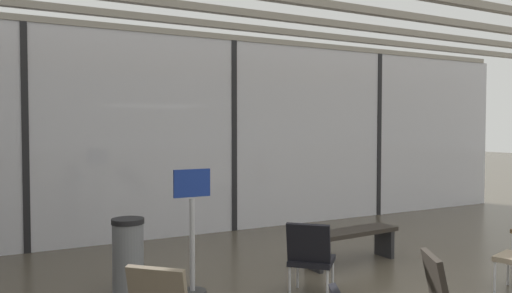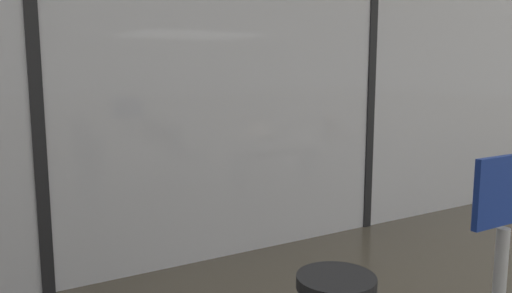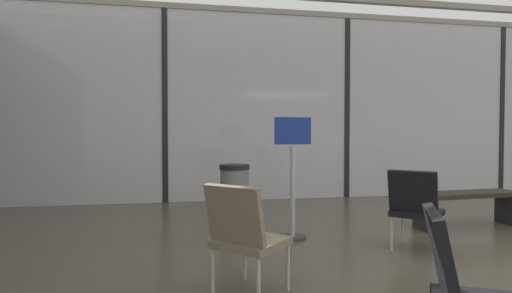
# 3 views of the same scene
# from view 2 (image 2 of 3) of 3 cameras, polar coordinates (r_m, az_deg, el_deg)

# --- Properties ---
(glass_curtain_wall) EXTENTS (14.00, 0.08, 3.51)m
(glass_curtain_wall) POSITION_cam_2_polar(r_m,az_deg,el_deg) (5.87, 12.71, 7.85)
(glass_curtain_wall) COLOR silver
(glass_curtain_wall) RESTS_ON ground
(window_mullion_0) EXTENTS (0.10, 0.12, 3.51)m
(window_mullion_0) POSITION_cam_2_polar(r_m,az_deg,el_deg) (4.29, -23.91, 7.11)
(window_mullion_0) COLOR black
(window_mullion_0) RESTS_ON ground
(window_mullion_1) EXTENTS (0.10, 0.12, 3.51)m
(window_mullion_1) POSITION_cam_2_polar(r_m,az_deg,el_deg) (5.87, 12.71, 7.85)
(window_mullion_1) COLOR black
(window_mullion_1) RESTS_ON ground
(parked_airplane) EXTENTS (12.96, 4.17, 4.17)m
(parked_airplane) POSITION_cam_2_polar(r_m,az_deg,el_deg) (11.34, -6.81, 9.95)
(parked_airplane) COLOR silver
(parked_airplane) RESTS_ON ground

